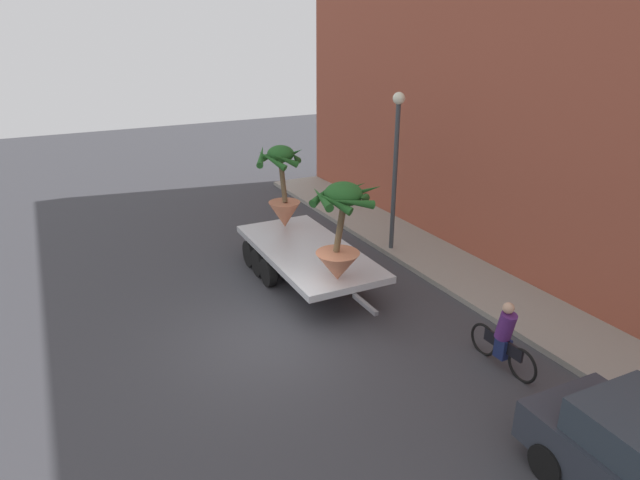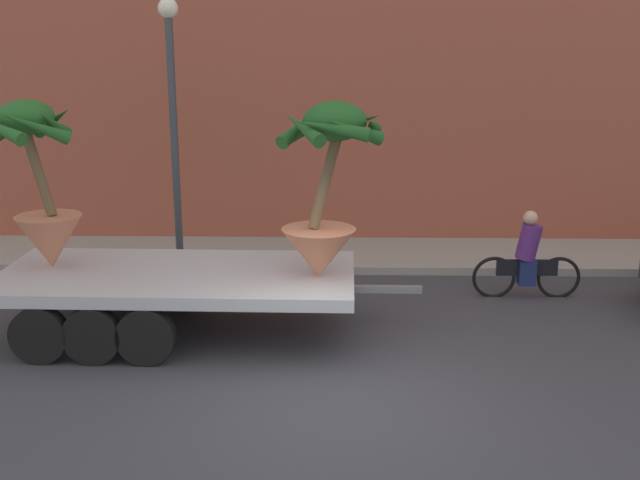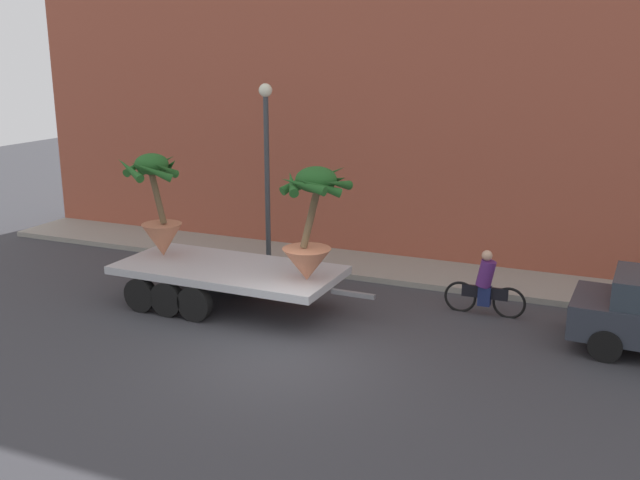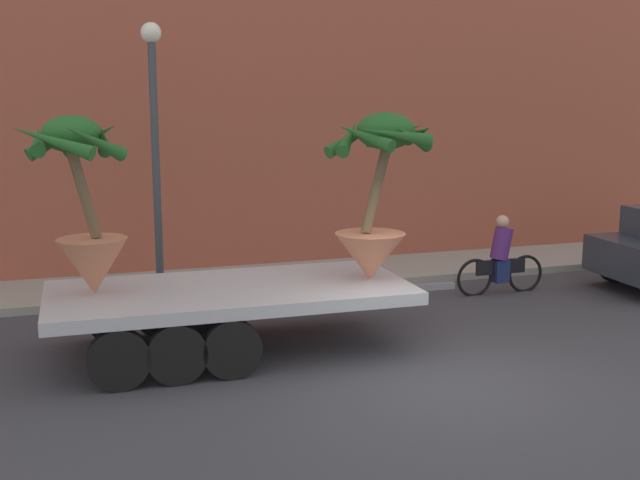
{
  "view_description": "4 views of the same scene",
  "coord_description": "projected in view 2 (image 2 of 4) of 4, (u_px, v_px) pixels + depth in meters",
  "views": [
    {
      "loc": [
        9.96,
        -3.99,
        6.72
      ],
      "look_at": [
        -1.55,
        1.97,
        1.55
      ],
      "focal_mm": 30.12,
      "sensor_mm": 36.0,
      "label": 1
    },
    {
      "loc": [
        -0.06,
        -8.75,
        4.35
      ],
      "look_at": [
        -0.31,
        2.44,
        1.36
      ],
      "focal_mm": 43.23,
      "sensor_mm": 36.0,
      "label": 2
    },
    {
      "loc": [
        5.78,
        -11.72,
        5.83
      ],
      "look_at": [
        -0.45,
        2.84,
        1.61
      ],
      "focal_mm": 40.24,
      "sensor_mm": 36.0,
      "label": 3
    },
    {
      "loc": [
        -4.64,
        -8.96,
        3.71
      ],
      "look_at": [
        -1.05,
        1.98,
        1.6
      ],
      "focal_mm": 44.12,
      "sensor_mm": 36.0,
      "label": 4
    }
  ],
  "objects": [
    {
      "name": "potted_palm_middle",
      "position": [
        40.0,
        191.0,
        11.21
      ],
      "size": [
        1.55,
        1.57,
        2.48
      ],
      "color": "#C17251",
      "rests_on": "flatbed_trailer"
    },
    {
      "name": "potted_palm_rear",
      "position": [
        326.0,
        193.0,
        10.75
      ],
      "size": [
        1.54,
        1.65,
        2.5
      ],
      "color": "#C17251",
      "rests_on": "flatbed_trailer"
    },
    {
      "name": "street_lamp",
      "position": [
        172.0,
        99.0,
        13.92
      ],
      "size": [
        0.36,
        0.36,
        4.83
      ],
      "color": "#383D42",
      "rests_on": "sidewalk"
    },
    {
      "name": "flatbed_trailer",
      "position": [
        161.0,
        285.0,
        11.39
      ],
      "size": [
        6.23,
        2.49,
        0.98
      ],
      "color": "#B7BABF",
      "rests_on": "ground"
    },
    {
      "name": "building_facade",
      "position": [
        341.0,
        22.0,
        15.92
      ],
      "size": [
        24.0,
        1.2,
        9.2
      ],
      "primitive_type": "cube",
      "color": "#9E4C38",
      "rests_on": "ground"
    },
    {
      "name": "ground_plane",
      "position": [
        340.0,
        396.0,
        9.57
      ],
      "size": [
        60.0,
        60.0,
        0.0
      ],
      "primitive_type": "plane",
      "color": "#38383D"
    },
    {
      "name": "sidewalk",
      "position": [
        340.0,
        255.0,
        15.44
      ],
      "size": [
        24.0,
        2.2,
        0.15
      ],
      "primitive_type": "cube",
      "color": "gray",
      "rests_on": "ground"
    },
    {
      "name": "cyclist",
      "position": [
        528.0,
        259.0,
        13.04
      ],
      "size": [
        1.84,
        0.34,
        1.54
      ],
      "color": "black",
      "rests_on": "ground"
    }
  ]
}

